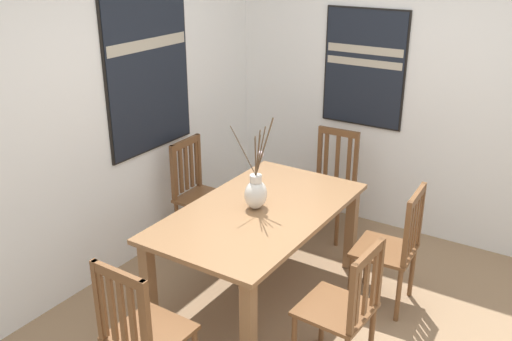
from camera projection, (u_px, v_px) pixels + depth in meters
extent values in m
cube|color=#8E7051|center=(319.00, 332.00, 4.01)|extent=(6.40, 6.40, 0.03)
cube|color=white|center=(112.00, 107.00, 4.42)|extent=(6.40, 0.12, 2.70)
cube|color=white|center=(422.00, 89.00, 4.94)|extent=(0.12, 6.40, 2.70)
cube|color=#8E6642|center=(259.00, 211.00, 4.11)|extent=(1.69, 0.97, 0.03)
cube|color=#8E6642|center=(248.00, 329.00, 3.45)|extent=(0.08, 0.08, 0.71)
cube|color=#8E6642|center=(351.00, 229.00, 4.65)|extent=(0.08, 0.08, 0.71)
cube|color=#8E6642|center=(149.00, 288.00, 3.86)|extent=(0.08, 0.08, 0.71)
cube|color=#8E6642|center=(267.00, 206.00, 5.05)|extent=(0.08, 0.08, 0.71)
ellipsoid|color=silver|center=(256.00, 194.00, 4.08)|extent=(0.19, 0.16, 0.22)
cylinder|color=silver|center=(256.00, 179.00, 4.04)|extent=(0.09, 0.09, 0.05)
cylinder|color=brown|center=(264.00, 147.00, 3.96)|extent=(0.10, 0.10, 0.42)
cylinder|color=brown|center=(258.00, 153.00, 3.89)|extent=(0.12, 0.11, 0.39)
cylinder|color=brown|center=(258.00, 155.00, 3.95)|extent=(0.02, 0.05, 0.31)
cylinder|color=brown|center=(243.00, 151.00, 3.94)|extent=(0.13, 0.14, 0.38)
cylinder|color=brown|center=(255.00, 156.00, 3.92)|extent=(0.10, 0.06, 0.33)
cylinder|color=brown|center=(261.00, 151.00, 3.95)|extent=(0.02, 0.08, 0.37)
cylinder|color=brown|center=(255.00, 157.00, 3.95)|extent=(0.05, 0.03, 0.30)
sphere|color=silver|center=(260.00, 154.00, 4.01)|extent=(0.05, 0.05, 0.05)
cube|color=brown|center=(328.00, 189.00, 5.18)|extent=(0.43, 0.43, 0.03)
cylinder|color=brown|center=(337.00, 224.00, 5.04)|extent=(0.04, 0.04, 0.43)
cylinder|color=brown|center=(301.00, 214.00, 5.21)|extent=(0.04, 0.04, 0.43)
cylinder|color=brown|center=(352.00, 208.00, 5.33)|extent=(0.04, 0.04, 0.43)
cylinder|color=brown|center=(317.00, 200.00, 5.50)|extent=(0.04, 0.04, 0.43)
cube|color=brown|center=(356.00, 159.00, 5.15)|extent=(0.04, 0.04, 0.51)
cube|color=brown|center=(320.00, 152.00, 5.32)|extent=(0.04, 0.04, 0.51)
cube|color=brown|center=(339.00, 132.00, 5.15)|extent=(0.05, 0.38, 0.06)
cube|color=brown|center=(349.00, 159.00, 5.19)|extent=(0.02, 0.04, 0.42)
cube|color=brown|center=(338.00, 157.00, 5.24)|extent=(0.02, 0.04, 0.42)
cube|color=brown|center=(326.00, 155.00, 5.29)|extent=(0.02, 0.04, 0.42)
cube|color=brown|center=(335.00, 309.00, 3.50)|extent=(0.44, 0.44, 0.03)
cylinder|color=brown|center=(322.00, 315.00, 3.82)|extent=(0.04, 0.04, 0.43)
cylinder|color=brown|center=(372.00, 334.00, 3.63)|extent=(0.04, 0.04, 0.43)
cube|color=brown|center=(352.00, 300.00, 3.17)|extent=(0.04, 0.04, 0.46)
cube|color=brown|center=(379.00, 272.00, 3.44)|extent=(0.04, 0.04, 0.46)
cube|color=brown|center=(369.00, 256.00, 3.23)|extent=(0.38, 0.05, 0.06)
cube|color=brown|center=(357.00, 297.00, 3.23)|extent=(0.04, 0.02, 0.37)
cube|color=brown|center=(366.00, 288.00, 3.31)|extent=(0.04, 0.02, 0.37)
cube|color=brown|center=(374.00, 279.00, 3.40)|extent=(0.04, 0.02, 0.37)
cube|color=brown|center=(150.00, 333.00, 3.29)|extent=(0.43, 0.43, 0.03)
cylinder|color=brown|center=(151.00, 337.00, 3.60)|extent=(0.04, 0.04, 0.43)
cube|color=brown|center=(99.00, 300.00, 3.13)|extent=(0.04, 0.04, 0.51)
cube|color=brown|center=(147.00, 323.00, 2.95)|extent=(0.04, 0.04, 0.51)
cube|color=brown|center=(118.00, 275.00, 2.95)|extent=(0.04, 0.38, 0.06)
cube|color=brown|center=(103.00, 304.00, 3.12)|extent=(0.02, 0.04, 0.42)
cube|color=brown|center=(112.00, 309.00, 3.08)|extent=(0.02, 0.04, 0.42)
cube|color=brown|center=(122.00, 313.00, 3.04)|extent=(0.02, 0.04, 0.42)
cube|color=brown|center=(132.00, 318.00, 3.01)|extent=(0.02, 0.04, 0.42)
cube|color=brown|center=(143.00, 323.00, 2.97)|extent=(0.02, 0.04, 0.42)
cube|color=brown|center=(384.00, 250.00, 4.17)|extent=(0.44, 0.44, 0.03)
cylinder|color=brown|center=(350.00, 281.00, 4.19)|extent=(0.04, 0.04, 0.43)
cylinder|color=brown|center=(367.00, 259.00, 4.48)|extent=(0.04, 0.04, 0.43)
cylinder|color=brown|center=(398.00, 295.00, 4.03)|extent=(0.04, 0.04, 0.43)
cylinder|color=brown|center=(412.00, 271.00, 4.32)|extent=(0.04, 0.04, 0.43)
cube|color=brown|center=(407.00, 235.00, 3.84)|extent=(0.04, 0.04, 0.50)
cube|color=brown|center=(420.00, 214.00, 4.13)|extent=(0.04, 0.04, 0.50)
cube|color=brown|center=(417.00, 196.00, 3.90)|extent=(0.38, 0.05, 0.06)
cube|color=brown|center=(408.00, 235.00, 3.87)|extent=(0.04, 0.02, 0.41)
cube|color=brown|center=(411.00, 231.00, 3.93)|extent=(0.04, 0.02, 0.41)
cube|color=brown|center=(413.00, 226.00, 3.99)|extent=(0.04, 0.02, 0.41)
cube|color=brown|center=(416.00, 222.00, 4.05)|extent=(0.04, 0.02, 0.41)
cube|color=brown|center=(419.00, 218.00, 4.11)|extent=(0.04, 0.02, 0.41)
cube|color=brown|center=(205.00, 198.00, 5.00)|extent=(0.43, 0.43, 0.03)
cylinder|color=brown|center=(233.00, 218.00, 5.14)|extent=(0.04, 0.04, 0.43)
cylinder|color=brown|center=(210.00, 234.00, 4.86)|extent=(0.04, 0.04, 0.43)
cylinder|color=brown|center=(201.00, 209.00, 5.31)|extent=(0.04, 0.04, 0.43)
cylinder|color=brown|center=(177.00, 224.00, 5.03)|extent=(0.04, 0.04, 0.43)
cube|color=brown|center=(198.00, 160.00, 5.13)|extent=(0.04, 0.04, 0.50)
cube|color=brown|center=(173.00, 173.00, 4.85)|extent=(0.04, 0.04, 0.50)
cube|color=brown|center=(185.00, 143.00, 4.91)|extent=(0.38, 0.04, 0.06)
cube|color=brown|center=(197.00, 163.00, 5.12)|extent=(0.04, 0.02, 0.41)
cube|color=brown|center=(191.00, 165.00, 5.06)|extent=(0.04, 0.02, 0.41)
cube|color=brown|center=(186.00, 168.00, 5.00)|extent=(0.04, 0.02, 0.41)
cube|color=brown|center=(181.00, 171.00, 4.94)|extent=(0.04, 0.02, 0.41)
cube|color=brown|center=(175.00, 174.00, 4.88)|extent=(0.04, 0.02, 0.41)
cube|color=black|center=(148.00, 72.00, 4.58)|extent=(0.95, 0.04, 1.32)
cube|color=black|center=(150.00, 72.00, 4.57)|extent=(0.92, 0.01, 1.29)
cube|color=#B2A893|center=(148.00, 44.00, 4.49)|extent=(0.89, 0.00, 0.09)
cube|color=black|center=(364.00, 68.00, 5.10)|extent=(0.04, 0.77, 1.06)
cube|color=black|center=(364.00, 69.00, 5.08)|extent=(0.01, 0.74, 1.03)
cube|color=#B2A893|center=(365.00, 50.00, 5.02)|extent=(0.00, 0.71, 0.07)
cube|color=#B2A893|center=(364.00, 63.00, 5.06)|extent=(0.00, 0.71, 0.07)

